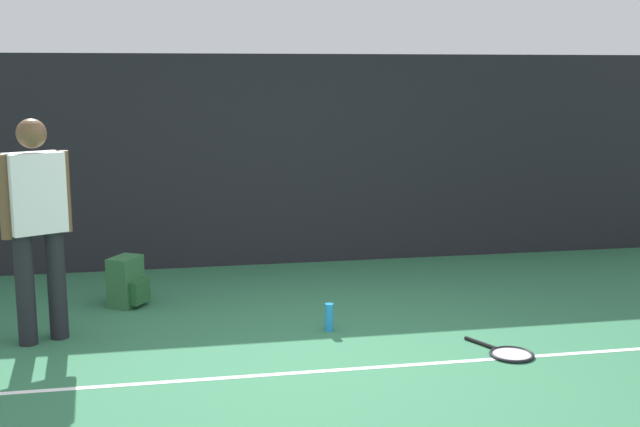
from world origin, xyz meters
The scene contains 7 objects.
ground_plane centered at (0.00, 0.00, 0.00)m, with size 12.00×12.00×0.00m, color #2D6B47.
back_fence centered at (0.00, 3.00, 1.11)m, with size 10.00×0.10×2.22m, color black.
court_line centered at (0.00, -0.19, 0.00)m, with size 9.00×0.05×0.00m, color white.
tennis_player centered at (-2.07, 0.82, 0.97)m, with size 0.48×0.38×1.70m.
tennis_racket centered at (1.30, -0.12, 0.01)m, with size 0.43×0.63×0.03m.
backpack centered at (-1.49, 1.66, 0.21)m, with size 0.37×0.37×0.44m.
water_bottle centered at (0.12, 0.65, 0.11)m, with size 0.07×0.07×0.22m, color #268CD8.
Camera 1 is at (-1.07, -5.30, 2.04)m, focal length 44.64 mm.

